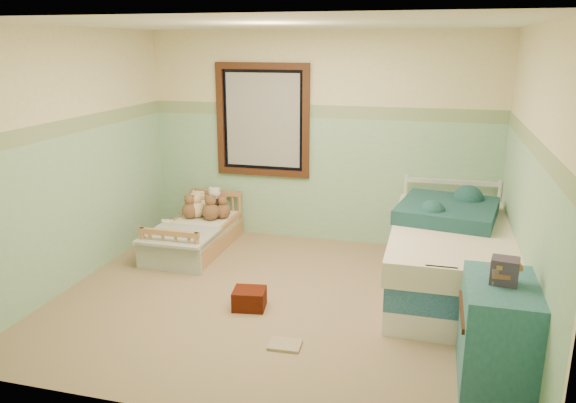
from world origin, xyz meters
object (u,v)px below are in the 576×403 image
(dresser, at_px, (498,335))
(floor_book, at_px, (285,345))
(toddler_bed_frame, at_px, (196,242))
(plush_floor_cream, at_px, (168,238))
(red_pillow, at_px, (249,299))
(twin_bed_frame, at_px, (448,280))
(plush_floor_tan, at_px, (150,254))

(dresser, relative_size, floor_book, 2.99)
(toddler_bed_frame, relative_size, plush_floor_cream, 5.85)
(red_pillow, bearing_deg, toddler_bed_frame, 130.56)
(toddler_bed_frame, height_order, plush_floor_cream, plush_floor_cream)
(toddler_bed_frame, distance_m, dresser, 3.74)
(plush_floor_cream, relative_size, red_pillow, 0.81)
(twin_bed_frame, height_order, floor_book, twin_bed_frame)
(dresser, bearing_deg, plush_floor_tan, 157.97)
(twin_bed_frame, xyz_separation_m, floor_book, (-1.27, -1.44, -0.10))
(toddler_bed_frame, relative_size, red_pillow, 4.76)
(plush_floor_cream, distance_m, floor_book, 2.66)
(plush_floor_tan, distance_m, dresser, 3.74)
(twin_bed_frame, relative_size, floor_book, 8.31)
(twin_bed_frame, distance_m, red_pillow, 1.97)
(plush_floor_cream, xyz_separation_m, plush_floor_tan, (0.05, -0.53, -0.00))
(dresser, distance_m, floor_book, 1.62)
(toddler_bed_frame, xyz_separation_m, floor_book, (1.60, -1.86, -0.08))
(plush_floor_cream, relative_size, plush_floor_tan, 1.02)
(red_pillow, bearing_deg, dresser, -18.18)
(toddler_bed_frame, distance_m, plush_floor_cream, 0.34)
(twin_bed_frame, bearing_deg, red_pillow, -153.79)
(toddler_bed_frame, bearing_deg, dresser, -31.84)
(toddler_bed_frame, xyz_separation_m, twin_bed_frame, (2.87, -0.42, 0.02))
(dresser, xyz_separation_m, red_pillow, (-2.06, 0.68, -0.30))
(dresser, distance_m, red_pillow, 2.19)
(dresser, bearing_deg, twin_bed_frame, 100.92)
(plush_floor_tan, bearing_deg, toddler_bed_frame, 62.58)
(twin_bed_frame, bearing_deg, plush_floor_cream, 173.10)
(red_pillow, height_order, floor_book, red_pillow)
(plush_floor_tan, height_order, dresser, dresser)
(plush_floor_tan, bearing_deg, floor_book, -34.36)
(twin_bed_frame, xyz_separation_m, red_pillow, (-1.76, -0.87, -0.02))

